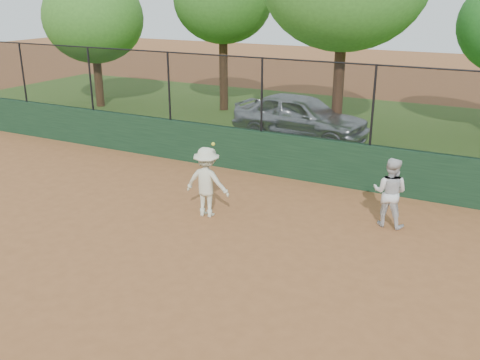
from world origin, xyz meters
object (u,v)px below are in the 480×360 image
at_px(player_main, 207,182).
at_px(tree_0, 93,18).
at_px(parked_car, 300,117).
at_px(tree_1, 223,0).
at_px(player_second, 390,192).

bearing_deg(player_main, tree_0, 141.39).
distance_m(parked_car, tree_0, 10.37).
bearing_deg(parked_car, tree_0, 87.84).
distance_m(player_main, tree_1, 11.95).
bearing_deg(tree_0, player_main, -38.61).
xyz_separation_m(player_main, tree_1, (-5.16, 10.12, 3.68)).
bearing_deg(tree_0, tree_1, 19.28).
distance_m(tree_0, tree_1, 5.59).
height_order(player_main, tree_1, tree_1).
distance_m(player_main, tree_0, 13.62).
bearing_deg(tree_0, parked_car, -6.95).
relative_size(parked_car, player_main, 2.51).
relative_size(parked_car, player_second, 3.03).
height_order(parked_car, tree_0, tree_0).
distance_m(player_second, tree_1, 13.07).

